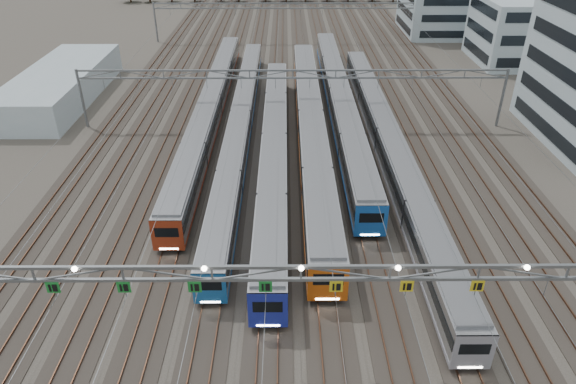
{
  "coord_description": "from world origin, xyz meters",
  "views": [
    {
      "loc": [
        -0.95,
        -25.06,
        28.12
      ],
      "look_at": [
        -0.73,
        16.39,
        3.5
      ],
      "focal_mm": 32.0,
      "sensor_mm": 36.0,
      "label": 1
    }
  ],
  "objects_px": {
    "depot_bldg_north": "(456,3)",
    "west_shed": "(61,84)",
    "train_a": "(211,106)",
    "train_f": "(387,140)",
    "depot_bldg_mid": "(518,31)",
    "gantry_mid": "(293,81)",
    "train_c": "(274,146)",
    "train_b": "(241,121)",
    "train_e": "(339,100)",
    "train_d": "(311,123)",
    "gantry_near": "(300,277)",
    "gantry_far": "(290,10)"
  },
  "relations": [
    {
      "from": "depot_bldg_north",
      "to": "west_shed",
      "type": "bearing_deg",
      "value": -149.79
    },
    {
      "from": "train_a",
      "to": "train_f",
      "type": "distance_m",
      "value": 25.22
    },
    {
      "from": "depot_bldg_mid",
      "to": "gantry_mid",
      "type": "bearing_deg",
      "value": -143.85
    },
    {
      "from": "gantry_mid",
      "to": "depot_bldg_north",
      "type": "height_order",
      "value": "depot_bldg_north"
    },
    {
      "from": "train_c",
      "to": "gantry_mid",
      "type": "relative_size",
      "value": 0.97
    },
    {
      "from": "train_a",
      "to": "train_b",
      "type": "distance_m",
      "value": 6.97
    },
    {
      "from": "train_a",
      "to": "west_shed",
      "type": "bearing_deg",
      "value": 160.29
    },
    {
      "from": "train_b",
      "to": "train_e",
      "type": "xyz_separation_m",
      "value": [
        13.5,
        7.32,
        0.25
      ]
    },
    {
      "from": "train_a",
      "to": "gantry_mid",
      "type": "distance_m",
      "value": 12.26
    },
    {
      "from": "train_e",
      "to": "depot_bldg_north",
      "type": "xyz_separation_m",
      "value": [
        29.79,
        48.45,
        4.21
      ]
    },
    {
      "from": "train_b",
      "to": "train_c",
      "type": "distance_m",
      "value": 9.08
    },
    {
      "from": "train_b",
      "to": "depot_bldg_mid",
      "type": "relative_size",
      "value": 4.07
    },
    {
      "from": "train_b",
      "to": "train_f",
      "type": "height_order",
      "value": "train_f"
    },
    {
      "from": "train_d",
      "to": "train_b",
      "type": "bearing_deg",
      "value": 170.59
    },
    {
      "from": "train_a",
      "to": "gantry_near",
      "type": "relative_size",
      "value": 1.11
    },
    {
      "from": "train_f",
      "to": "west_shed",
      "type": "relative_size",
      "value": 2.19
    },
    {
      "from": "train_d",
      "to": "west_shed",
      "type": "relative_size",
      "value": 2.06
    },
    {
      "from": "train_b",
      "to": "gantry_far",
      "type": "bearing_deg",
      "value": 81.99
    },
    {
      "from": "train_b",
      "to": "train_e",
      "type": "relative_size",
      "value": 1.04
    },
    {
      "from": "train_e",
      "to": "gantry_near",
      "type": "distance_m",
      "value": 45.22
    },
    {
      "from": "train_b",
      "to": "depot_bldg_mid",
      "type": "bearing_deg",
      "value": 34.63
    },
    {
      "from": "gantry_far",
      "to": "train_e",
      "type": "bearing_deg",
      "value": -80.58
    },
    {
      "from": "train_b",
      "to": "gantry_near",
      "type": "distance_m",
      "value": 38.07
    },
    {
      "from": "train_f",
      "to": "gantry_far",
      "type": "distance_m",
      "value": 55.41
    },
    {
      "from": "train_d",
      "to": "depot_bldg_mid",
      "type": "relative_size",
      "value": 3.86
    },
    {
      "from": "train_c",
      "to": "depot_bldg_north",
      "type": "height_order",
      "value": "depot_bldg_north"
    },
    {
      "from": "depot_bldg_mid",
      "to": "train_e",
      "type": "bearing_deg",
      "value": -143.2
    },
    {
      "from": "train_a",
      "to": "gantry_near",
      "type": "bearing_deg",
      "value": -75.21
    },
    {
      "from": "train_e",
      "to": "gantry_mid",
      "type": "distance_m",
      "value": 9.04
    },
    {
      "from": "gantry_mid",
      "to": "west_shed",
      "type": "bearing_deg",
      "value": 162.79
    },
    {
      "from": "train_d",
      "to": "west_shed",
      "type": "xyz_separation_m",
      "value": [
        -37.56,
        15.42,
        -0.07
      ]
    },
    {
      "from": "train_e",
      "to": "train_f",
      "type": "xyz_separation_m",
      "value": [
        4.5,
        -13.41,
        -0.16
      ]
    },
    {
      "from": "train_d",
      "to": "gantry_far",
      "type": "xyz_separation_m",
      "value": [
        -2.25,
        49.49,
        4.08
      ]
    },
    {
      "from": "train_e",
      "to": "gantry_mid",
      "type": "height_order",
      "value": "gantry_mid"
    },
    {
      "from": "train_a",
      "to": "train_f",
      "type": "xyz_separation_m",
      "value": [
        22.5,
        -11.4,
        -0.05
      ]
    },
    {
      "from": "depot_bldg_north",
      "to": "west_shed",
      "type": "relative_size",
      "value": 0.73
    },
    {
      "from": "gantry_near",
      "to": "depot_bldg_mid",
      "type": "distance_m",
      "value": 81.88
    },
    {
      "from": "train_b",
      "to": "depot_bldg_north",
      "type": "bearing_deg",
      "value": 52.18
    },
    {
      "from": "train_f",
      "to": "gantry_near",
      "type": "distance_m",
      "value": 33.41
    },
    {
      "from": "train_c",
      "to": "west_shed",
      "type": "height_order",
      "value": "west_shed"
    },
    {
      "from": "train_c",
      "to": "depot_bldg_north",
      "type": "relative_size",
      "value": 2.47
    },
    {
      "from": "train_e",
      "to": "train_c",
      "type": "bearing_deg",
      "value": -120.61
    },
    {
      "from": "depot_bldg_mid",
      "to": "depot_bldg_north",
      "type": "distance_m",
      "value": 22.97
    },
    {
      "from": "train_b",
      "to": "train_c",
      "type": "height_order",
      "value": "train_c"
    },
    {
      "from": "train_d",
      "to": "depot_bldg_north",
      "type": "relative_size",
      "value": 2.81
    },
    {
      "from": "gantry_near",
      "to": "train_e",
      "type": "bearing_deg",
      "value": 81.3
    },
    {
      "from": "train_e",
      "to": "depot_bldg_mid",
      "type": "xyz_separation_m",
      "value": [
        34.83,
        26.05,
        3.46
      ]
    },
    {
      "from": "train_a",
      "to": "train_e",
      "type": "xyz_separation_m",
      "value": [
        18.0,
        2.0,
        0.11
      ]
    },
    {
      "from": "train_a",
      "to": "depot_bldg_mid",
      "type": "relative_size",
      "value": 3.89
    },
    {
      "from": "train_b",
      "to": "depot_bldg_mid",
      "type": "distance_m",
      "value": 58.85
    }
  ]
}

